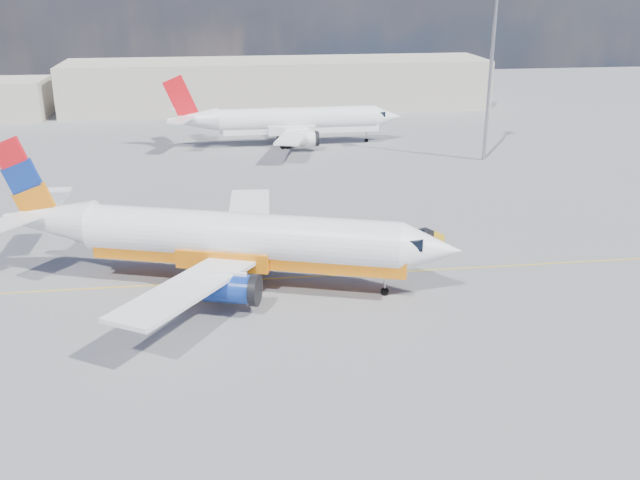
{
  "coord_description": "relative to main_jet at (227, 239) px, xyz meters",
  "views": [
    {
      "loc": [
        -4.47,
        -46.17,
        21.58
      ],
      "look_at": [
        2.05,
        1.5,
        3.5
      ],
      "focal_mm": 40.0,
      "sensor_mm": 36.0,
      "label": 1
    }
  ],
  "objects": [
    {
      "name": "floodlight_mast",
      "position": [
        31.62,
        33.2,
        8.66
      ],
      "size": [
        1.48,
        1.48,
        20.32
      ],
      "color": "#9C9CA4",
      "rests_on": "ground"
    },
    {
      "name": "traffic_cone",
      "position": [
        -3.55,
        0.33,
        -3.25
      ],
      "size": [
        0.39,
        0.39,
        0.54
      ],
      "color": "white",
      "rests_on": "ground"
    },
    {
      "name": "taxi_line",
      "position": [
        4.58,
        0.43,
        -3.51
      ],
      "size": [
        70.0,
        0.15,
        0.01
      ],
      "primitive_type": "cube",
      "color": "gold",
      "rests_on": "ground"
    },
    {
      "name": "gse_tug",
      "position": [
        16.49,
        4.93,
        -2.71
      ],
      "size": [
        2.71,
        2.28,
        1.7
      ],
      "rotation": [
        0.0,
        0.0,
        0.41
      ],
      "color": "black",
      "rests_on": "ground"
    },
    {
      "name": "main_jet",
      "position": [
        0.0,
        0.0,
        0.0
      ],
      "size": [
        34.75,
        26.4,
        10.55
      ],
      "rotation": [
        0.0,
        0.0,
        -0.32
      ],
      "color": "white",
      "rests_on": "ground"
    },
    {
      "name": "second_jet",
      "position": [
        8.88,
        44.67,
        -0.35
      ],
      "size": [
        31.3,
        24.78,
        9.5
      ],
      "rotation": [
        0.0,
        0.0,
        0.01
      ],
      "color": "white",
      "rests_on": "ground"
    },
    {
      "name": "terminal_main",
      "position": [
        9.58,
        72.43,
        0.48
      ],
      "size": [
        70.0,
        14.0,
        8.0
      ],
      "primitive_type": "cube",
      "color": "beige",
      "rests_on": "ground"
    },
    {
      "name": "ground",
      "position": [
        4.58,
        -2.57,
        -3.52
      ],
      "size": [
        240.0,
        240.0,
        0.0
      ],
      "primitive_type": "plane",
      "color": "slate",
      "rests_on": "ground"
    }
  ]
}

